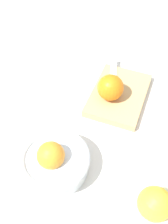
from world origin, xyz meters
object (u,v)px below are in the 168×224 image
orange_on_board (110,88)px  apple_front_left_2 (155,204)px  bowl (54,161)px  knife (113,77)px  cutting_board (119,95)px

orange_on_board → apple_front_left_2: bearing=-142.3°
bowl → orange_on_board: orange_on_board is taller
bowl → knife: 0.35m
cutting_board → knife: size_ratio=1.48×
bowl → orange_on_board: size_ratio=2.25×
bowl → knife: bearing=-3.5°
knife → apple_front_left_2: apple_front_left_2 is taller
cutting_board → orange_on_board: 0.06m
orange_on_board → apple_front_left_2: size_ratio=1.00×
cutting_board → apple_front_left_2: apple_front_left_2 is taller
bowl → orange_on_board: 0.27m
cutting_board → bowl: bearing=168.6°
bowl → knife: bowl is taller
bowl → apple_front_left_2: 0.25m
bowl → apple_front_left_2: bowl is taller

